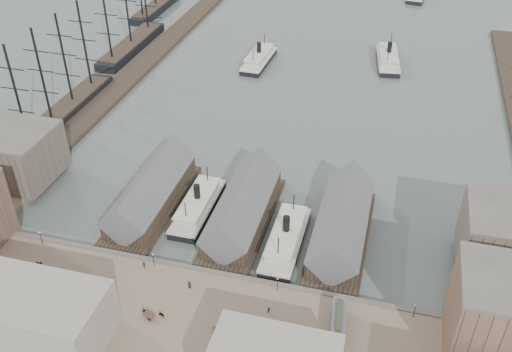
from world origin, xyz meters
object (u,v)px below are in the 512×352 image
(tram, at_px, (338,323))
(horse_cart_left, at_px, (36,265))
(ferry_docked_west, at_px, (198,205))
(horse_cart_right, at_px, (225,335))
(horse_cart_center, at_px, (157,315))

(tram, distance_m, horse_cart_left, 71.48)
(tram, bearing_deg, ferry_docked_west, 137.82)
(tram, xyz_separation_m, horse_cart_right, (-22.13, -8.17, -1.24))
(ferry_docked_west, bearing_deg, horse_cart_center, -82.84)
(horse_cart_left, height_order, horse_cart_center, horse_cart_left)
(ferry_docked_west, height_order, tram, ferry_docked_west)
(tram, bearing_deg, horse_cart_center, -174.63)
(ferry_docked_west, xyz_separation_m, horse_cart_left, (-28.66, -32.41, 0.63))
(ferry_docked_west, xyz_separation_m, horse_cart_right, (20.68, -40.36, 0.57))
(horse_cart_center, relative_size, horse_cart_right, 1.04)
(horse_cart_right, bearing_deg, horse_cart_center, 58.16)
(ferry_docked_west, bearing_deg, horse_cart_left, -131.48)
(horse_cart_right, bearing_deg, horse_cart_left, 52.93)
(horse_cart_left, bearing_deg, tram, -50.31)
(ferry_docked_west, xyz_separation_m, horse_cart_center, (4.93, -39.29, 0.57))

